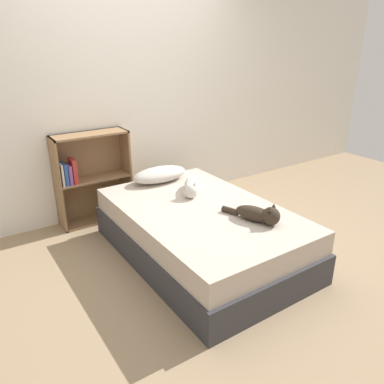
# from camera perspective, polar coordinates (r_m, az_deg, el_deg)

# --- Properties ---
(ground_plane) EXTENTS (8.00, 8.00, 0.00)m
(ground_plane) POSITION_cam_1_polar(r_m,az_deg,el_deg) (3.42, 1.34, -9.48)
(ground_plane) COLOR #997F60
(wall_back) EXTENTS (8.00, 0.06, 2.50)m
(wall_back) POSITION_cam_1_polar(r_m,az_deg,el_deg) (4.14, -9.81, 14.28)
(wall_back) COLOR white
(wall_back) RESTS_ON ground_plane
(bed) EXTENTS (1.21, 1.89, 0.46)m
(bed) POSITION_cam_1_polar(r_m,az_deg,el_deg) (3.31, 1.37, -6.13)
(bed) COLOR #333338
(bed) RESTS_ON ground_plane
(pillow) EXTENTS (0.58, 0.29, 0.15)m
(pillow) POSITION_cam_1_polar(r_m,az_deg,el_deg) (3.80, -4.91, 2.68)
(pillow) COLOR beige
(pillow) RESTS_ON bed
(cat_light) EXTENTS (0.40, 0.49, 0.16)m
(cat_light) POSITION_cam_1_polar(r_m,az_deg,el_deg) (3.51, -0.10, 0.88)
(cat_light) COLOR beige
(cat_light) RESTS_ON bed
(cat_dark) EXTENTS (0.25, 0.48, 0.17)m
(cat_dark) POSITION_cam_1_polar(r_m,az_deg,el_deg) (2.99, 10.21, -3.37)
(cat_dark) COLOR #33281E
(cat_dark) RESTS_ON bed
(bookshelf) EXTENTS (0.75, 0.26, 0.94)m
(bookshelf) POSITION_cam_1_polar(r_m,az_deg,el_deg) (4.01, -15.35, 2.28)
(bookshelf) COLOR #8E6B47
(bookshelf) RESTS_ON ground_plane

